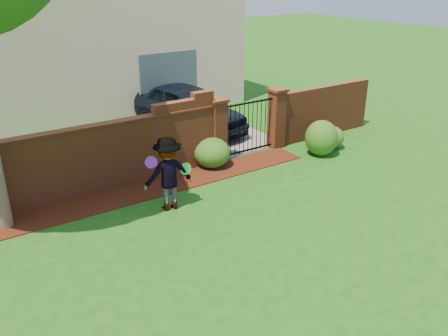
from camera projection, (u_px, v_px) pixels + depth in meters
ground at (227, 247)px, 9.66m from camera, size 80.00×80.00×0.01m
mulch_bed at (120, 197)px, 11.71m from camera, size 11.10×1.08×0.03m
brick_wall at (64, 164)px, 11.32m from camera, size 8.70×0.31×2.16m
brick_wall_return at (323, 111)px, 15.77m from camera, size 4.00×0.25×1.70m
pillar_left at (218, 130)px, 13.57m from camera, size 0.50×0.50×1.88m
pillar_right at (277, 118)px, 14.70m from camera, size 0.50×0.50×1.88m
iron_gate at (248, 127)px, 14.18m from camera, size 1.78×0.03×1.60m
driveway at (184, 121)px, 17.57m from camera, size 3.20×8.00×0.01m
house at (73, 28)px, 18.11m from camera, size 12.40×6.40×6.30m
car at (194, 110)px, 16.14m from camera, size 2.61×4.94×1.60m
shrub_left at (212, 153)px, 13.39m from camera, size 1.04×1.04×0.85m
shrub_middle at (321, 138)px, 14.21m from camera, size 0.99×0.99×1.09m
shrub_right at (331, 137)px, 14.83m from camera, size 0.80×0.80×0.71m
man at (168, 174)px, 10.84m from camera, size 1.24×0.84×1.77m
frisbee_purple at (151, 162)px, 10.37m from camera, size 0.29×0.14×0.27m
frisbee_green at (186, 169)px, 10.90m from camera, size 0.29×0.07×0.29m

